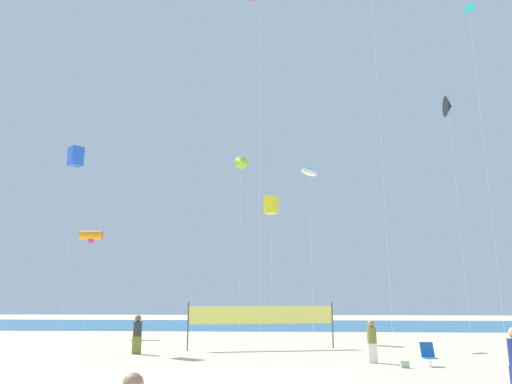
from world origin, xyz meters
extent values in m
cube|color=#28608C|center=(0.00, 33.14, 0.00)|extent=(120.00, 20.00, 0.01)
sphere|color=#997051|center=(-1.59, -8.88, 1.51)|extent=(0.28, 0.28, 0.28)
cube|color=white|center=(4.02, 5.26, 0.39)|extent=(0.37, 0.22, 0.77)
cylinder|color=olive|center=(4.02, 5.26, 1.09)|extent=(0.39, 0.39, 0.64)
sphere|color=#997051|center=(4.02, 5.26, 1.55)|extent=(0.28, 0.28, 0.28)
cube|color=olive|center=(-6.62, 7.80, 0.41)|extent=(0.39, 0.23, 0.82)
cylinder|color=#2D2D33|center=(-6.62, 7.80, 1.16)|extent=(0.41, 0.41, 0.68)
sphere|color=brown|center=(-6.62, 7.80, 1.65)|extent=(0.30, 0.30, 0.30)
cube|color=#1959B2|center=(6.04, 4.31, 0.32)|extent=(0.52, 0.48, 0.03)
cube|color=#1959B2|center=(6.04, 4.60, 0.60)|extent=(0.52, 0.23, 0.57)
cylinder|color=silver|center=(6.04, 4.16, 0.16)|extent=(0.03, 0.03, 0.32)
cylinder|color=silver|center=(6.04, 4.45, 0.16)|extent=(0.03, 0.03, 0.32)
cylinder|color=#4C4C51|center=(-4.50, 9.39, 1.20)|extent=(0.08, 0.08, 2.40)
cylinder|color=#4C4C51|center=(2.99, 10.99, 1.20)|extent=(0.08, 0.08, 2.40)
cube|color=#EAE566|center=(-0.76, 10.19, 1.73)|extent=(7.49, 1.62, 0.90)
cube|color=#99B28C|center=(4.98, 3.91, 0.13)|extent=(0.32, 0.16, 0.26)
cylinder|color=silver|center=(-0.38, 16.13, 4.38)|extent=(0.01, 0.01, 8.77)
cube|color=yellow|center=(-0.38, 16.13, 8.77)|extent=(1.01, 1.01, 1.19)
cylinder|color=silver|center=(12.51, 17.42, 8.08)|extent=(0.01, 0.01, 16.17)
cone|color=black|center=(12.51, 17.42, 16.17)|extent=(0.59, 1.58, 1.55)
cylinder|color=silver|center=(6.13, 11.01, 10.81)|extent=(0.01, 0.01, 21.63)
cylinder|color=silver|center=(-13.53, 18.09, 3.53)|extent=(0.01, 0.01, 7.05)
cylinder|color=orange|center=(-13.53, 18.09, 7.05)|extent=(1.62, 0.79, 0.69)
sphere|color=#D833A5|center=(-13.53, 18.09, 6.61)|extent=(0.41, 0.41, 0.41)
cylinder|color=silver|center=(-0.57, 3.74, 8.37)|extent=(0.01, 0.01, 16.73)
cylinder|color=silver|center=(13.25, 14.08, 10.93)|extent=(0.01, 0.01, 21.86)
pyramid|color=#26BFCC|center=(13.23, 14.12, 21.93)|extent=(0.91, 0.90, 0.53)
cylinder|color=silver|center=(-11.78, 10.75, 5.38)|extent=(0.01, 0.01, 10.76)
cube|color=blue|center=(-11.78, 10.75, 10.76)|extent=(1.00, 1.00, 1.14)
cylinder|color=silver|center=(2.11, 13.60, 5.17)|extent=(0.01, 0.01, 10.35)
ellipsoid|color=white|center=(2.11, 13.60, 10.35)|extent=(1.29, 1.03, 0.57)
cube|color=#26BFCC|center=(2.11, 13.60, 10.53)|extent=(0.24, 0.06, 0.30)
cylinder|color=silver|center=(-2.55, 17.07, 6.06)|extent=(0.01, 0.01, 12.13)
cone|color=#8CD833|center=(-2.55, 17.07, 12.13)|extent=(0.99, 0.38, 0.98)
camera|label=1|loc=(0.40, -15.35, 2.60)|focal=33.15mm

